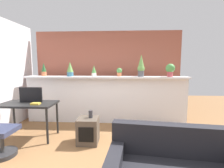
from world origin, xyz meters
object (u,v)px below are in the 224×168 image
Objects in this scene: potted_plant_3 at (119,72)px; tv_monitor at (31,95)px; potted_plant_0 at (44,69)px; book_on_desk at (36,104)px; potted_plant_5 at (170,69)px; potted_plant_4 at (141,66)px; desk at (28,107)px; potted_plant_2 at (94,71)px; potted_plant_1 at (70,69)px; vase_on_shelf at (91,114)px; side_cube_shelf at (88,130)px.

tv_monitor is (-1.85, -0.93, -0.45)m from potted_plant_3.
potted_plant_0 reaches higher than book_on_desk.
potted_plant_0 is 3.28m from potted_plant_5.
potted_plant_0 is at bearing 179.48° from potted_plant_3.
potted_plant_4 is at bearing 179.59° from potted_plant_5.
desk is 0.26m from tv_monitor.
book_on_desk is (0.23, -0.13, 0.10)m from desk.
desk is 2.30× the size of tv_monitor.
potted_plant_2 is 1.31× the size of potted_plant_3.
potted_plant_1 reaches higher than potted_plant_3.
potted_plant_3 is at bearing 177.95° from potted_plant_5.
potted_plant_5 is 3.29m from tv_monitor.
potted_plant_1 reaches higher than tv_monitor.
potted_plant_2 is at bearing -2.03° from potted_plant_0.
potted_plant_3 is 1.50× the size of vase_on_shelf.
potted_plant_0 is 2.17m from side_cube_shelf.
book_on_desk is (-0.99, -1.10, -0.61)m from potted_plant_2.
potted_plant_5 reaches higher than side_cube_shelf.
vase_on_shelf reaches higher than side_cube_shelf.
potted_plant_4 is at bearing 26.51° from book_on_desk.
vase_on_shelf is at bearing -56.15° from potted_plant_1.
side_cube_shelf is (-0.59, -1.16, -1.11)m from potted_plant_3.
potted_plant_4 is (1.20, -0.01, 0.12)m from potted_plant_2.
side_cube_shelf is 0.33m from vase_on_shelf.
tv_monitor is at bearing 169.43° from side_cube_shelf.
vase_on_shelf is (1.33, -0.12, -0.09)m from desk.
potted_plant_1 is 1.37m from desk.
potted_plant_1 is at bearing 179.97° from potted_plant_4.
potted_plant_3 is 0.57m from potted_plant_4.
book_on_desk reaches higher than side_cube_shelf.
potted_plant_1 reaches higher than side_cube_shelf.
potted_plant_2 is 0.26× the size of desk.
vase_on_shelf is at bearing 34.12° from side_cube_shelf.
potted_plant_2 is 0.60× the size of tv_monitor.
potted_plant_3 is 2.23m from desk.
potted_plant_3 is 0.44× the size of side_cube_shelf.
potted_plant_1 is at bearing 123.85° from vase_on_shelf.
potted_plant_0 is 1.35m from potted_plant_2.
vase_on_shelf is at bearing -149.25° from potted_plant_5.
desk is (-0.60, -0.97, -0.76)m from potted_plant_1.
potted_plant_2 is 0.88× the size of potted_plant_5.
desk is (-3.15, -0.96, -0.76)m from potted_plant_5.
potted_plant_1 is 1.76m from side_cube_shelf.
potted_plant_1 is 1.72× the size of potted_plant_3.
potted_plant_5 is (2.55, -0.01, 0.00)m from potted_plant_1.
potted_plant_0 is 0.73× the size of tv_monitor.
potted_plant_2 is 1.60m from book_on_desk.
potted_plant_0 is at bearing 178.69° from potted_plant_4.
potted_plant_1 is at bearing -4.54° from potted_plant_0.
potted_plant_1 reaches higher than book_on_desk.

